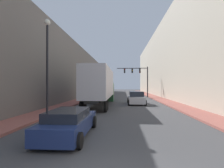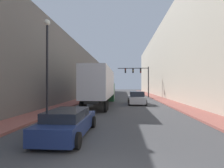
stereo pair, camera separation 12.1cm
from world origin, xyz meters
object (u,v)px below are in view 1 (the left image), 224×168
Objects in this scene: sedan_car at (69,123)px; street_lamp at (47,55)px; suv_car at (136,98)px; semi_truck at (101,85)px; traffic_signal_gantry at (139,75)px.

street_lamp is at bearing 125.54° from sedan_car.
suv_car is at bearing 54.90° from street_lamp.
street_lamp reaches higher than semi_truck.
suv_car is at bearing -96.99° from traffic_signal_gantry.
traffic_signal_gantry is (1.60, 13.02, 3.63)m from suv_car.
semi_truck is 2.93× the size of sedan_car.
traffic_signal_gantry is (5.86, 27.26, 3.78)m from sedan_car.
suv_car is 13.61m from traffic_signal_gantry.
street_lamp is at bearing -125.10° from suv_car.
suv_car is 0.72× the size of traffic_signal_gantry.
street_lamp is (-8.76, -23.20, 0.17)m from traffic_signal_gantry.
street_lamp reaches higher than sedan_car.
traffic_signal_gantry reaches higher than sedan_car.
suv_car is at bearing 17.79° from semi_truck.
semi_truck is 2.20× the size of traffic_signal_gantry.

